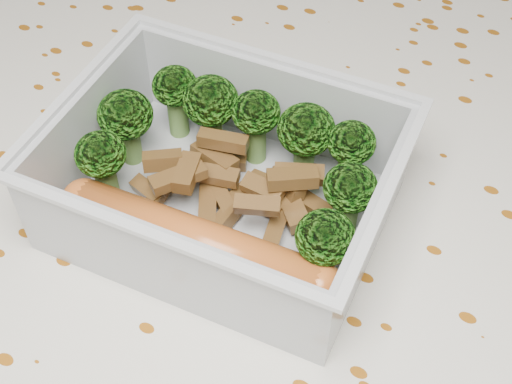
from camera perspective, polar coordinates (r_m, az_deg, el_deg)
The scene contains 6 objects.
dining_table at distance 0.50m, azimuth -0.67°, elevation -8.17°, with size 1.40×0.90×0.75m.
tablecloth at distance 0.46m, azimuth -0.72°, elevation -4.81°, with size 1.46×0.96×0.19m.
lunch_container at distance 0.41m, azimuth -2.63°, elevation 0.26°, with size 0.20×0.16×0.07m.
broccoli_florets at distance 0.41m, azimuth -1.23°, elevation 4.06°, with size 0.18×0.11×0.05m.
meat_pile at distance 0.42m, azimuth -1.60°, elevation 0.61°, with size 0.11×0.07×0.03m.
sausage at distance 0.39m, azimuth -4.76°, elevation -4.00°, with size 0.17×0.04×0.03m.
Camera 1 is at (0.14, -0.23, 1.09)m, focal length 50.00 mm.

